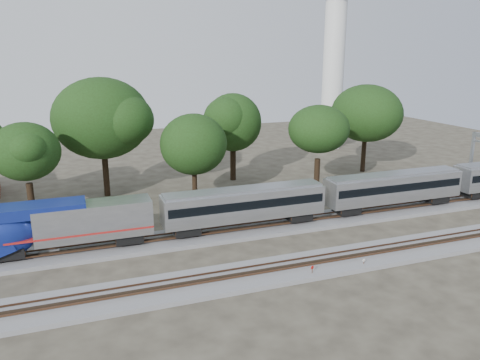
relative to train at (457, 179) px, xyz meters
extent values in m
plane|color=#383328|center=(-29.58, -6.00, -3.21)|extent=(160.00, 160.00, 0.00)
cube|color=slate|center=(-29.58, 0.00, -3.01)|extent=(160.00, 5.00, 0.40)
cube|color=brown|center=(-29.58, -0.72, -2.56)|extent=(160.00, 0.08, 0.15)
cube|color=brown|center=(-29.58, 0.72, -2.56)|extent=(160.00, 0.08, 0.15)
cube|color=slate|center=(-29.58, -10.00, -3.01)|extent=(160.00, 5.00, 0.40)
cube|color=brown|center=(-29.58, -10.72, -2.56)|extent=(160.00, 0.08, 0.15)
cube|color=brown|center=(-29.58, -9.28, -2.56)|extent=(160.00, 0.08, 0.15)
cube|color=silver|center=(-43.54, 0.00, 0.07)|extent=(10.63, 3.01, 3.31)
ellipsoid|color=navy|center=(-51.16, 0.00, -0.18)|extent=(5.41, 3.13, 4.61)
cube|color=navy|center=(-48.46, 0.00, 1.63)|extent=(8.52, 2.95, 1.00)
cube|color=black|center=(-50.66, 0.00, 0.82)|extent=(0.45, 2.31, 1.31)
cube|color=maroon|center=(-44.75, 0.00, -0.78)|extent=(13.04, 3.05, 0.18)
cube|color=black|center=(-51.01, 0.00, -2.03)|extent=(2.61, 2.21, 0.90)
cube|color=black|center=(-40.49, 0.00, -2.03)|extent=(2.61, 2.21, 0.90)
cube|color=silver|center=(-28.40, 0.00, -0.08)|extent=(17.45, 3.01, 3.01)
cube|color=black|center=(-28.40, 0.00, 0.22)|extent=(16.85, 3.06, 0.90)
cube|color=gray|center=(-28.40, 0.00, 1.48)|extent=(17.05, 2.41, 0.35)
cube|color=black|center=(-34.72, 0.00, -2.03)|extent=(2.61, 2.21, 0.90)
cube|color=black|center=(-22.09, 0.00, -2.03)|extent=(2.61, 2.21, 0.90)
cube|color=silver|center=(-9.56, 0.00, -0.08)|extent=(17.45, 3.01, 3.01)
cube|color=black|center=(-9.56, 0.00, 0.22)|extent=(16.85, 3.06, 0.90)
cube|color=gray|center=(-9.56, 0.00, 1.48)|extent=(17.05, 2.41, 0.35)
cube|color=black|center=(-15.87, 0.00, -2.03)|extent=(2.61, 2.21, 0.90)
cube|color=black|center=(-3.24, 0.00, -2.03)|extent=(2.61, 2.21, 0.90)
cube|color=black|center=(2.98, 0.00, -2.03)|extent=(2.61, 2.21, 0.90)
cylinder|color=#512D19|center=(-26.64, -11.74, -2.74)|extent=(0.06, 0.06, 0.95)
cylinder|color=red|center=(-26.64, -11.74, -2.32)|extent=(0.32, 0.16, 0.34)
cylinder|color=#512D19|center=(-21.47, -11.71, -2.82)|extent=(0.05, 0.05, 0.78)
cylinder|color=silver|center=(-21.47, -11.71, -2.48)|extent=(0.28, 0.04, 0.28)
cube|color=#512D19|center=(-22.03, -12.04, -3.06)|extent=(0.58, 0.48, 0.30)
cylinder|color=silver|center=(4.02, 37.65, 11.10)|extent=(4.09, 4.09, 28.63)
cone|color=silver|center=(4.02, 37.65, -1.17)|extent=(6.54, 6.54, 4.09)
cube|color=gray|center=(5.30, 3.26, 0.98)|extent=(0.33, 0.33, 8.39)
cylinder|color=black|center=(-49.86, 12.19, -1.09)|extent=(0.70, 0.70, 4.26)
ellipsoid|color=black|center=(-49.86, 12.19, 4.69)|extent=(8.02, 8.02, 6.82)
cylinder|color=black|center=(-41.05, 18.72, -0.42)|extent=(0.70, 0.70, 5.58)
ellipsoid|color=black|center=(-41.05, 18.72, 7.15)|extent=(10.52, 10.52, 8.94)
cylinder|color=black|center=(-30.71, 11.98, -1.19)|extent=(0.70, 0.70, 4.05)
ellipsoid|color=black|center=(-30.71, 11.98, 4.31)|extent=(7.64, 7.64, 6.49)
cylinder|color=black|center=(-22.54, 20.65, -0.87)|extent=(0.70, 0.70, 4.68)
ellipsoid|color=black|center=(-22.54, 20.65, 5.47)|extent=(8.82, 8.82, 7.50)
cylinder|color=black|center=(-13.94, 10.59, -0.86)|extent=(0.70, 0.70, 4.70)
ellipsoid|color=black|center=(-13.94, 10.59, 5.52)|extent=(8.86, 8.86, 7.53)
cylinder|color=black|center=(-1.18, 18.41, -0.69)|extent=(0.70, 0.70, 5.05)
ellipsoid|color=black|center=(-1.18, 18.41, 6.17)|extent=(9.53, 9.53, 8.10)
camera|label=1|loc=(-44.77, -43.74, 15.24)|focal=35.00mm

